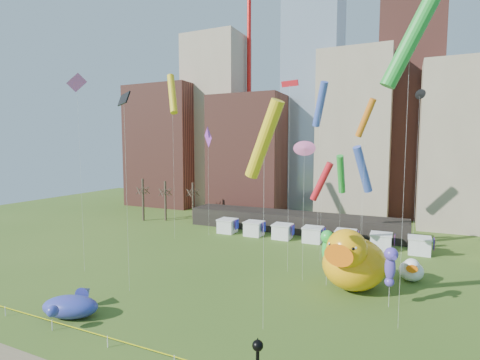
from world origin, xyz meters
The scene contains 25 objects.
skyline centered at (2.25, 61.06, 21.44)m, with size 101.00×23.00×68.00m.
crane_left centered at (-21.11, 64.00, 46.90)m, with size 23.00×1.00×76.00m.
pavilion centered at (-4.00, 42.00, 1.60)m, with size 38.00×6.00×3.20m, color black.
vendor_tents centered at (1.02, 36.00, 1.11)m, with size 33.24×2.80×2.40m.
bare_trees centered at (-30.17, 40.54, 4.01)m, with size 8.44×6.44×8.50m.
caution_tape centered at (0.00, 0.00, 0.68)m, with size 50.00×0.06×0.90m.
big_duck centered at (9.17, 18.94, 3.13)m, with size 7.90×9.50×6.83m.
small_duck centered at (14.83, 24.24, 1.28)m, with size 2.67×3.61×2.79m.
seahorse_green centered at (6.47, 18.93, 4.36)m, with size 1.63×1.93×6.10m.
seahorse_purple centered at (12.85, 16.10, 4.19)m, with size 1.58×1.79×5.74m.
whale_inflatable centered at (-12.61, 2.43, 1.01)m, with size 5.58×6.30×2.20m.
kite_0 centered at (4.13, 26.71, 10.53)m, with size 3.15×1.43×13.11m.
kite_1 centered at (-20.85, 11.28, 21.49)m, with size 1.41×1.77×23.41m.
kite_2 centered at (15.13, 33.84, 21.53)m, with size 0.94×1.09×22.39m.
kite_3 centered at (5.56, 32.88, 11.06)m, with size 1.02×3.34×13.89m.
kite_4 centered at (3.61, 7.38, 15.53)m, with size 3.85×2.25×18.69m.
kite_5 centered at (2.56, 32.19, 20.86)m, with size 2.99×3.60×23.98m.
kite_6 centered at (8.86, 30.41, 18.65)m, with size 2.95×2.30×21.17m.
kite_7 centered at (-15.80, 32.61, 16.33)m, with size 2.60×2.27×18.24m.
kite_8 centered at (1.40, 21.34, 21.81)m, with size 2.17×0.85×22.50m.
kite_9 centered at (3.74, 19.31, 14.74)m, with size 1.62×0.48×15.60m.
kite_10 centered at (-11.78, 8.85, 19.58)m, with size 3.36×2.59×20.24m.
kite_11 centered at (13.72, 12.14, 23.04)m, with size 4.32×1.76×26.62m.
kite_12 centered at (-20.06, 28.86, 23.22)m, with size 3.50×3.56×26.52m.
kite_13 centered at (8.42, 33.27, 11.80)m, with size 2.98×3.98×15.15m.
Camera 1 is at (13.72, -19.24, 15.04)m, focal length 27.00 mm.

